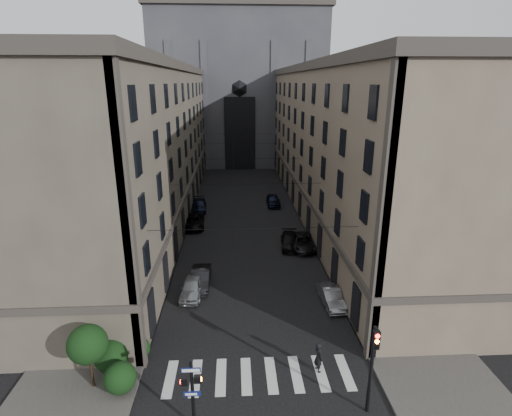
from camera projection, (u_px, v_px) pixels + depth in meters
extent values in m
cube|color=#383533|center=(165.00, 214.00, 52.77)|extent=(7.00, 80.00, 0.15)
cube|color=#383533|center=(322.00, 211.00, 53.89)|extent=(7.00, 80.00, 0.15)
cube|color=beige|center=(259.00, 375.00, 23.85)|extent=(11.00, 3.20, 0.01)
cube|color=#474237|center=(136.00, 147.00, 49.91)|extent=(13.00, 60.00, 18.00)
cube|color=#38332D|center=(129.00, 67.00, 47.07)|extent=(13.60, 60.60, 0.90)
cube|color=#38332D|center=(139.00, 184.00, 51.36)|extent=(13.40, 60.30, 0.50)
cube|color=brown|center=(348.00, 145.00, 51.35)|extent=(13.00, 60.00, 18.00)
cube|color=#38332D|center=(354.00, 67.00, 48.51)|extent=(13.60, 60.60, 0.90)
cube|color=#38332D|center=(346.00, 181.00, 52.80)|extent=(13.40, 60.30, 0.50)
cube|color=#2D2D33|center=(239.00, 90.00, 85.93)|extent=(34.00, 22.00, 30.00)
cube|color=#38332D|center=(238.00, 11.00, 81.23)|extent=(35.00, 23.00, 1.20)
cube|color=black|center=(240.00, 134.00, 77.83)|extent=(6.00, 0.30, 14.00)
cylinder|color=black|center=(193.00, 394.00, 19.73)|extent=(0.18, 0.18, 4.00)
cube|color=orange|center=(198.00, 379.00, 19.48)|extent=(0.34, 0.24, 0.38)
cube|color=#FF0C07|center=(184.00, 381.00, 19.60)|extent=(0.34, 0.24, 0.38)
cube|color=navy|center=(191.00, 370.00, 19.14)|extent=(0.95, 0.05, 0.24)
cube|color=navy|center=(192.00, 394.00, 19.56)|extent=(0.85, 0.05, 0.27)
cylinder|color=black|center=(371.00, 370.00, 20.51)|extent=(0.20, 0.20, 5.20)
cube|color=black|center=(376.00, 340.00, 19.70)|extent=(0.34, 0.30, 1.00)
cylinder|color=#FF0C07|center=(378.00, 336.00, 19.45)|extent=(0.22, 0.05, 0.22)
cylinder|color=orange|center=(377.00, 342.00, 19.55)|extent=(0.22, 0.05, 0.22)
cylinder|color=black|center=(376.00, 347.00, 19.64)|extent=(0.22, 0.05, 0.22)
sphere|color=black|center=(120.00, 378.00, 22.17)|extent=(1.80, 1.80, 1.80)
sphere|color=black|center=(111.00, 356.00, 23.80)|extent=(2.00, 2.00, 2.00)
sphere|color=black|center=(139.00, 348.00, 24.92)|extent=(1.40, 1.40, 1.40)
cylinder|color=black|center=(91.00, 368.00, 22.46)|extent=(0.16, 0.16, 2.40)
sphere|color=black|center=(88.00, 344.00, 21.98)|extent=(2.20, 2.20, 2.20)
cylinder|color=black|center=(254.00, 229.00, 26.34)|extent=(14.00, 0.03, 0.03)
cylinder|color=black|center=(248.00, 184.00, 37.76)|extent=(14.00, 0.03, 0.03)
cylinder|color=black|center=(244.00, 159.00, 50.13)|extent=(14.00, 0.03, 0.03)
cylinder|color=black|center=(242.00, 143.00, 62.50)|extent=(14.00, 0.03, 0.03)
cylinder|color=black|center=(240.00, 134.00, 73.92)|extent=(14.00, 0.03, 0.03)
cylinder|color=black|center=(234.00, 161.00, 51.14)|extent=(0.03, 60.00, 0.03)
cylinder|color=black|center=(254.00, 160.00, 51.27)|extent=(0.03, 60.00, 0.03)
imported|color=gray|center=(192.00, 287.00, 32.57)|extent=(1.96, 4.38, 1.46)
imported|color=black|center=(201.00, 278.00, 34.06)|extent=(1.63, 4.53, 1.49)
imported|color=black|center=(194.00, 221.00, 47.93)|extent=(2.71, 5.36, 1.45)
imported|color=black|center=(199.00, 206.00, 54.08)|extent=(2.23, 5.04, 1.44)
imported|color=slate|center=(331.00, 297.00, 31.26)|extent=(1.62, 4.09, 1.33)
imported|color=black|center=(303.00, 242.00, 41.85)|extent=(2.47, 5.10, 1.40)
imported|color=black|center=(290.00, 241.00, 42.11)|extent=(2.28, 4.78, 1.35)
imported|color=black|center=(273.00, 200.00, 56.32)|extent=(1.83, 4.49, 1.53)
imported|color=black|center=(318.00, 357.00, 23.96)|extent=(0.67, 0.82, 1.94)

